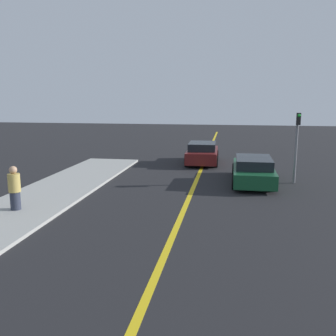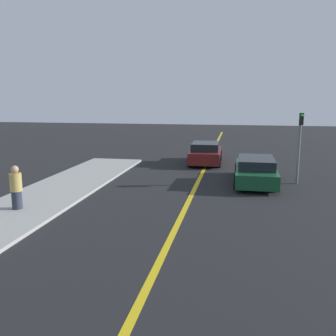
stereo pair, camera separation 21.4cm
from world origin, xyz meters
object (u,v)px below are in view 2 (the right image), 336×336
car_ahead_center (205,153)px  traffic_light (300,140)px  pedestrian_far_standing (16,188)px  car_near_right_lane (256,171)px

car_ahead_center → traffic_light: traffic_light is taller
pedestrian_far_standing → traffic_light: (10.51, 6.44, 1.21)m
car_near_right_lane → pedestrian_far_standing: (-8.56, -6.21, 0.26)m
car_near_right_lane → pedestrian_far_standing: 10.58m
pedestrian_far_standing → traffic_light: bearing=31.5°
car_near_right_lane → pedestrian_far_standing: size_ratio=3.03×
car_near_right_lane → traffic_light: 2.45m
pedestrian_far_standing → traffic_light: traffic_light is taller
car_ahead_center → pedestrian_far_standing: pedestrian_far_standing is taller
pedestrian_far_standing → car_near_right_lane: bearing=35.9°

